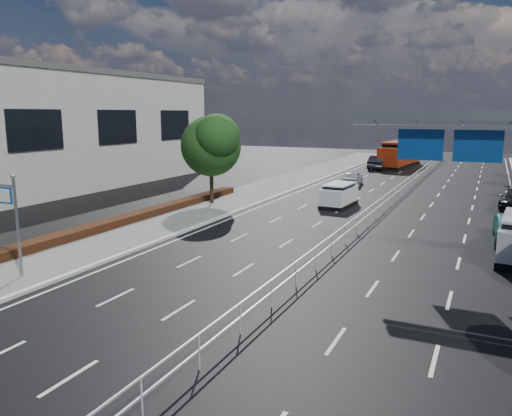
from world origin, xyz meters
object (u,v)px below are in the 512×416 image
at_px(toilet_sign, 8,208).
at_px(white_minivan, 339,195).
at_px(overhead_gantry, 497,140).
at_px(near_car_dark, 378,163).
at_px(red_bus, 400,154).
at_px(near_car_silver, 352,178).

distance_m(toilet_sign, white_minivan, 22.78).
bearing_deg(overhead_gantry, white_minivan, 131.55).
bearing_deg(near_car_dark, toilet_sign, 82.27).
bearing_deg(red_bus, overhead_gantry, -69.63).
bearing_deg(near_car_dark, near_car_silver, 91.02).
bearing_deg(white_minivan, overhead_gantry, -45.53).
distance_m(overhead_gantry, near_car_dark, 39.42).
relative_size(overhead_gantry, near_car_silver, 2.46).
relative_size(white_minivan, red_bus, 0.36).
distance_m(red_bus, near_car_silver, 18.46).
bearing_deg(toilet_sign, red_bus, 82.09).
xyz_separation_m(overhead_gantry, white_minivan, (-10.00, 11.28, -4.76)).
xyz_separation_m(white_minivan, near_car_dark, (-2.52, 25.80, -0.01)).
relative_size(toilet_sign, overhead_gantry, 0.42).
relative_size(red_bus, near_car_silver, 2.69).
bearing_deg(toilet_sign, overhead_gantry, 29.60).
bearing_deg(white_minivan, toilet_sign, -106.91).
height_order(toilet_sign, near_car_dark, toilet_sign).
relative_size(overhead_gantry, near_car_dark, 2.03).
relative_size(red_bus, near_car_dark, 2.21).
bearing_deg(toilet_sign, white_minivan, 70.17).
height_order(red_bus, near_car_dark, red_bus).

